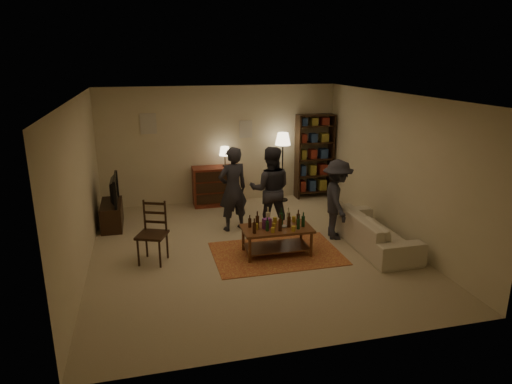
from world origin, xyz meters
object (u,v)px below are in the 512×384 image
object	(u,v)px
dresser	(215,185)
person_by_sofa	(337,200)
person_left	(233,189)
bookshelf	(314,155)
dining_chair	(153,230)
person_right	(270,189)
sofa	(374,231)
tv_stand	(112,209)
floor_lamp	(283,144)
coffee_table	(277,231)

from	to	relation	value
dresser	person_by_sofa	size ratio (longest dim) A/B	0.90
dresser	person_left	size ratio (longest dim) A/B	0.81
bookshelf	dresser	bearing A→B (deg)	-178.43
dining_chair	dresser	distance (m)	3.14
person_right	person_by_sofa	world-z (taller)	person_right
sofa	person_by_sofa	bearing A→B (deg)	41.49
sofa	person_right	world-z (taller)	person_right
tv_stand	person_right	xyz separation A→B (m)	(3.04, -0.96, 0.46)
floor_lamp	person_left	size ratio (longest dim) A/B	0.98
person_left	dresser	bearing A→B (deg)	-102.41
dresser	floor_lamp	bearing A→B (deg)	-2.27
dining_chair	tv_stand	xyz separation A→B (m)	(-0.77, 1.85, -0.17)
coffee_table	person_by_sofa	distance (m)	1.42
dresser	sofa	distance (m)	3.93
tv_stand	floor_lamp	world-z (taller)	floor_lamp
bookshelf	floor_lamp	size ratio (longest dim) A/B	1.23
bookshelf	person_by_sofa	world-z (taller)	bookshelf
sofa	person_right	size ratio (longest dim) A/B	1.24
tv_stand	floor_lamp	bearing A→B (deg)	12.45
coffee_table	dining_chair	distance (m)	2.09
person_left	person_right	world-z (taller)	person_right
coffee_table	person_right	world-z (taller)	person_right
person_by_sofa	person_right	bearing A→B (deg)	70.06
dining_chair	tv_stand	bearing A→B (deg)	134.75
coffee_table	tv_stand	bearing A→B (deg)	143.71
person_right	person_by_sofa	bearing A→B (deg)	163.28
person_left	bookshelf	bearing A→B (deg)	-159.17
floor_lamp	dresser	bearing A→B (deg)	177.73
person_by_sofa	dining_chair	bearing A→B (deg)	105.18
dresser	bookshelf	distance (m)	2.50
bookshelf	sofa	bearing A→B (deg)	-90.82
person_right	bookshelf	bearing A→B (deg)	-115.58
sofa	person_right	bearing A→B (deg)	52.25
person_left	person_by_sofa	size ratio (longest dim) A/B	1.11
floor_lamp	person_left	world-z (taller)	person_left
coffee_table	sofa	world-z (taller)	coffee_table
sofa	coffee_table	bearing A→B (deg)	86.41
person_left	person_by_sofa	distance (m)	2.01
dresser	sofa	bearing A→B (deg)	-52.46
floor_lamp	person_by_sofa	size ratio (longest dim) A/B	1.08
person_left	person_right	distance (m)	0.73
bookshelf	person_right	xyz separation A→B (m)	(-1.65, -1.94, -0.19)
floor_lamp	person_left	distance (m)	2.26
coffee_table	sofa	bearing A→B (deg)	-3.59
dining_chair	person_by_sofa	xyz separation A→B (m)	(3.38, 0.21, 0.20)
dresser	bookshelf	xyz separation A→B (m)	(2.44, 0.07, 0.56)
coffee_table	floor_lamp	bearing A→B (deg)	71.05
floor_lamp	person_by_sofa	xyz separation A→B (m)	(0.29, -2.48, -0.63)
person_right	person_by_sofa	size ratio (longest dim) A/B	1.12
tv_stand	sofa	xyz separation A→B (m)	(4.64, -2.20, -0.08)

